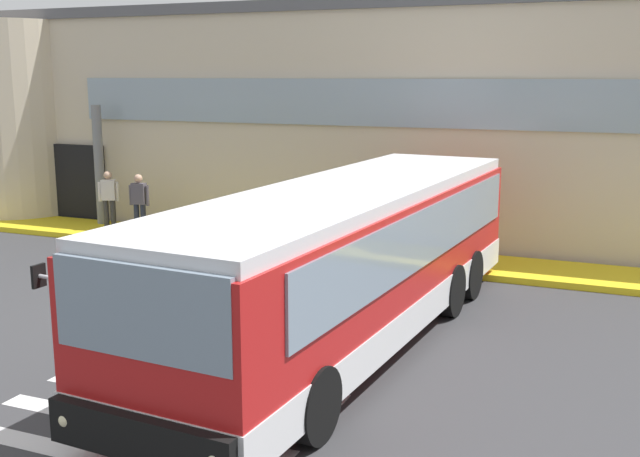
{
  "coord_description": "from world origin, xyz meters",
  "views": [
    {
      "loc": [
        7.73,
        -12.76,
        4.52
      ],
      "look_at": [
        2.01,
        1.0,
        1.5
      ],
      "focal_mm": 42.94,
      "sensor_mm": 36.0,
      "label": 1
    }
  ],
  "objects_px": {
    "entry_support_column": "(99,165)",
    "bus_main_foreground": "(347,266)",
    "passenger_near_column": "(109,197)",
    "passenger_by_doorway": "(140,200)"
  },
  "relations": [
    {
      "from": "entry_support_column",
      "to": "bus_main_foreground",
      "type": "bearing_deg",
      "value": -32.2
    },
    {
      "from": "entry_support_column",
      "to": "passenger_near_column",
      "type": "xyz_separation_m",
      "value": [
        0.8,
        -0.65,
        -0.81
      ]
    },
    {
      "from": "entry_support_column",
      "to": "bus_main_foreground",
      "type": "height_order",
      "value": "entry_support_column"
    },
    {
      "from": "bus_main_foreground",
      "to": "passenger_by_doorway",
      "type": "bearing_deg",
      "value": 145.84
    },
    {
      "from": "bus_main_foreground",
      "to": "passenger_by_doorway",
      "type": "relative_size",
      "value": 6.6
    },
    {
      "from": "entry_support_column",
      "to": "passenger_by_doorway",
      "type": "height_order",
      "value": "entry_support_column"
    },
    {
      "from": "entry_support_column",
      "to": "bus_main_foreground",
      "type": "relative_size",
      "value": 0.32
    },
    {
      "from": "entry_support_column",
      "to": "bus_main_foreground",
      "type": "xyz_separation_m",
      "value": [
        10.2,
        -6.43,
        -0.56
      ]
    },
    {
      "from": "bus_main_foreground",
      "to": "passenger_by_doorway",
      "type": "height_order",
      "value": "bus_main_foreground"
    },
    {
      "from": "passenger_near_column",
      "to": "passenger_by_doorway",
      "type": "height_order",
      "value": "same"
    }
  ]
}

